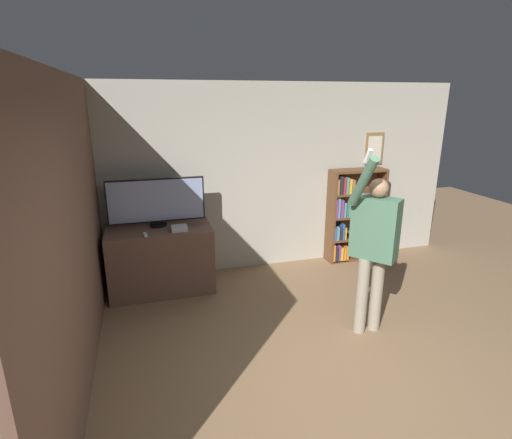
% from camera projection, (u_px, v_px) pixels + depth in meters
% --- Properties ---
extents(ground_plane, '(14.00, 14.00, 0.00)m').
position_uv_depth(ground_plane, '(360.00, 411.00, 3.29)').
color(ground_plane, '#846647').
extents(wall_back, '(6.32, 0.09, 2.70)m').
position_uv_depth(wall_back, '(256.00, 179.00, 5.80)').
color(wall_back, '#B2AD9E').
rests_on(wall_back, ground_plane).
extents(wall_side_brick, '(0.06, 4.72, 2.70)m').
position_uv_depth(wall_side_brick, '(79.00, 223.00, 3.76)').
color(wall_side_brick, brown).
rests_on(wall_side_brick, ground_plane).
extents(tv_ledge, '(1.33, 0.70, 0.87)m').
position_uv_depth(tv_ledge, '(161.00, 259.00, 5.28)').
color(tv_ledge, brown).
rests_on(tv_ledge, ground_plane).
extents(television, '(1.23, 0.22, 0.63)m').
position_uv_depth(television, '(157.00, 202.00, 5.13)').
color(television, black).
rests_on(television, tv_ledge).
extents(game_console, '(0.20, 0.17, 0.06)m').
position_uv_depth(game_console, '(179.00, 228.00, 5.03)').
color(game_console, silver).
rests_on(game_console, tv_ledge).
extents(remote_loose, '(0.06, 0.14, 0.02)m').
position_uv_depth(remote_loose, '(145.00, 235.00, 4.86)').
color(remote_loose, white).
rests_on(remote_loose, tv_ledge).
extents(bookshelf, '(0.88, 0.28, 1.45)m').
position_uv_depth(bookshelf, '(350.00, 216.00, 6.21)').
color(bookshelf, brown).
rests_on(bookshelf, ground_plane).
extents(person, '(0.61, 0.58, 2.04)m').
position_uv_depth(person, '(374.00, 242.00, 4.15)').
color(person, gray).
rests_on(person, ground_plane).
extents(waste_bin, '(0.29, 0.29, 0.44)m').
position_uv_depth(waste_bin, '(374.00, 253.00, 6.07)').
color(waste_bin, '#B7B7BC').
rests_on(waste_bin, ground_plane).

